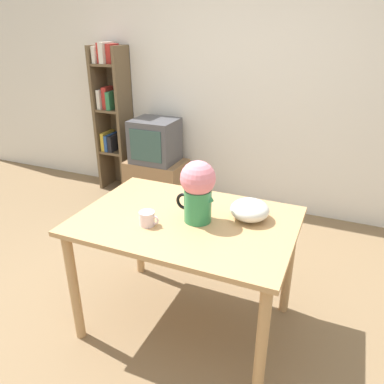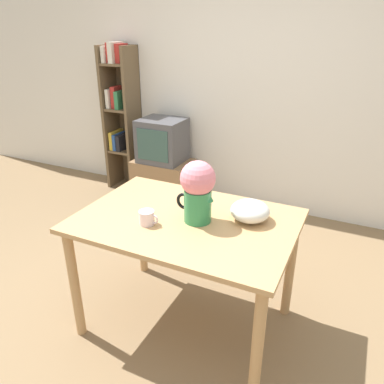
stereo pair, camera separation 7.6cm
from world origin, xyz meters
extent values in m
plane|color=#7F6647|center=(0.00, 0.00, 0.00)|extent=(12.00, 12.00, 0.00)
cube|color=silver|center=(0.00, 2.07, 1.30)|extent=(8.00, 0.05, 2.60)
cube|color=tan|center=(0.23, 0.12, 0.77)|extent=(1.27, 0.88, 0.03)
cylinder|color=tan|center=(-0.34, -0.26, 0.38)|extent=(0.06, 0.06, 0.75)
cylinder|color=tan|center=(0.80, -0.26, 0.38)|extent=(0.06, 0.06, 0.75)
cylinder|color=tan|center=(-0.34, 0.49, 0.38)|extent=(0.06, 0.06, 0.75)
cylinder|color=tan|center=(0.80, 0.49, 0.38)|extent=(0.06, 0.06, 0.75)
cylinder|color=#2D844C|center=(0.30, 0.13, 0.88)|extent=(0.16, 0.16, 0.19)
cone|color=#2D844C|center=(0.37, 0.13, 0.95)|extent=(0.06, 0.06, 0.05)
torus|color=black|center=(0.22, 0.13, 0.89)|extent=(0.10, 0.02, 0.10)
sphere|color=#3D7033|center=(0.30, 0.13, 1.01)|extent=(0.15, 0.15, 0.15)
sphere|color=pink|center=(0.30, 0.13, 1.05)|extent=(0.20, 0.20, 0.20)
cylinder|color=silver|center=(0.06, -0.04, 0.83)|extent=(0.09, 0.09, 0.08)
torus|color=silver|center=(0.11, -0.04, 0.83)|extent=(0.06, 0.01, 0.06)
ellipsoid|color=silver|center=(0.57, 0.26, 0.84)|extent=(0.23, 0.23, 0.12)
cube|color=#8E6B47|center=(-0.87, 1.77, 0.23)|extent=(0.63, 0.43, 0.46)
cube|color=#4C4C51|center=(-0.87, 1.77, 0.69)|extent=(0.46, 0.41, 0.46)
cube|color=#33514C|center=(-0.87, 1.56, 0.69)|extent=(0.36, 0.01, 0.33)
cube|color=brown|center=(-1.64, 1.90, 0.81)|extent=(0.04, 0.31, 1.63)
cube|color=brown|center=(-1.32, 1.90, 0.81)|extent=(0.04, 0.31, 1.63)
cube|color=brown|center=(-1.48, 2.05, 0.81)|extent=(0.35, 0.01, 1.63)
cube|color=brown|center=(-1.48, 1.90, 0.46)|extent=(0.28, 0.28, 0.03)
cube|color=gold|center=(-1.58, 1.89, 0.58)|extent=(0.04, 0.24, 0.21)
cube|color=#284C8E|center=(-1.53, 1.89, 0.56)|extent=(0.04, 0.24, 0.19)
cube|color=black|center=(-1.47, 1.89, 0.56)|extent=(0.05, 0.25, 0.18)
cube|color=brown|center=(-1.48, 1.90, 0.94)|extent=(0.28, 0.28, 0.03)
cube|color=silver|center=(-1.58, 1.89, 1.06)|extent=(0.04, 0.23, 0.21)
cube|color=#B72D28|center=(-1.52, 1.89, 1.08)|extent=(0.06, 0.18, 0.24)
cube|color=#337A4C|center=(-1.45, 1.89, 1.06)|extent=(0.05, 0.23, 0.20)
cube|color=brown|center=(-1.48, 1.90, 1.43)|extent=(0.28, 0.28, 0.03)
cube|color=silver|center=(-1.58, 1.89, 1.53)|extent=(0.04, 0.25, 0.17)
cube|color=#B72D28|center=(-1.53, 1.89, 1.55)|extent=(0.04, 0.19, 0.21)
cube|color=silver|center=(-1.47, 1.89, 1.55)|extent=(0.06, 0.26, 0.21)
cube|color=#B72D28|center=(-1.41, 1.89, 1.54)|extent=(0.06, 0.17, 0.20)
camera|label=1|loc=(1.03, -1.65, 1.83)|focal=35.00mm
camera|label=2|loc=(1.10, -1.62, 1.83)|focal=35.00mm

